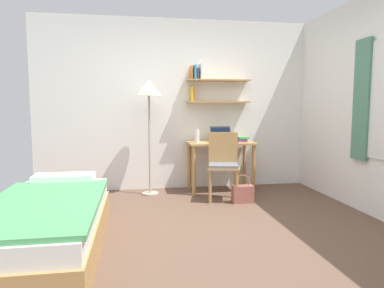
% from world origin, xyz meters
% --- Properties ---
extents(ground_plane, '(5.28, 5.28, 0.00)m').
position_xyz_m(ground_plane, '(0.00, 0.00, 0.00)').
color(ground_plane, brown).
extents(wall_back, '(4.40, 0.27, 2.60)m').
position_xyz_m(wall_back, '(0.01, 2.02, 1.31)').
color(wall_back, white).
rests_on(wall_back, ground_plane).
extents(bed, '(0.93, 2.04, 0.54)m').
position_xyz_m(bed, '(-1.48, -0.25, 0.24)').
color(bed, '#B2844C').
rests_on(bed, ground_plane).
extents(desk, '(0.99, 0.54, 0.75)m').
position_xyz_m(desk, '(0.56, 1.70, 0.60)').
color(desk, '#B2844C').
rests_on(desk, ground_plane).
extents(desk_chair, '(0.50, 0.47, 0.92)m').
position_xyz_m(desk_chair, '(0.48, 1.21, 0.51)').
color(desk_chair, '#B2844C').
rests_on(desk_chair, ground_plane).
extents(standing_lamp, '(0.36, 0.36, 1.65)m').
position_xyz_m(standing_lamp, '(-0.50, 1.65, 1.43)').
color(standing_lamp, '#B2A893').
rests_on(standing_lamp, ground_plane).
extents(laptop, '(0.32, 0.24, 0.23)m').
position_xyz_m(laptop, '(0.57, 1.72, 0.80)').
color(laptop, '#2D2D33').
rests_on(laptop, desk).
extents(water_bottle, '(0.07, 0.07, 0.20)m').
position_xyz_m(water_bottle, '(0.19, 1.64, 0.85)').
color(water_bottle, silver).
rests_on(water_bottle, desk).
extents(book_stack, '(0.19, 0.25, 0.08)m').
position_xyz_m(book_stack, '(0.89, 1.70, 0.79)').
color(book_stack, purple).
rests_on(book_stack, desk).
extents(handbag, '(0.28, 0.13, 0.38)m').
position_xyz_m(handbag, '(0.69, 1.00, 0.13)').
color(handbag, '#99564C').
rests_on(handbag, ground_plane).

